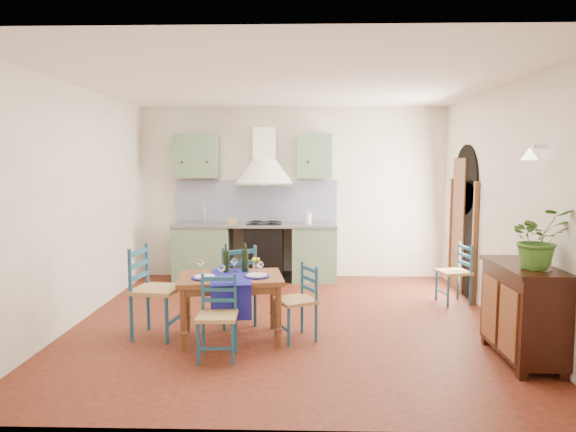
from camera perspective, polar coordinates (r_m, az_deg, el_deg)
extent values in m
plane|color=#3F180D|center=(6.27, 0.10, -11.66)|extent=(5.00, 5.00, 0.00)
cube|color=white|center=(8.48, 0.53, 2.62)|extent=(5.00, 0.04, 2.80)
cube|color=slate|center=(8.44, -9.43, -4.04)|extent=(0.90, 0.60, 0.88)
cube|color=slate|center=(8.29, 2.91, -4.15)|extent=(0.70, 0.60, 0.88)
cube|color=black|center=(8.31, -2.62, -4.13)|extent=(0.60, 0.58, 0.88)
cube|color=slate|center=(8.25, -3.68, -0.97)|extent=(2.60, 0.64, 0.04)
cube|color=silver|center=(8.37, -9.48, -0.98)|extent=(0.45, 0.40, 0.03)
cylinder|color=silver|center=(8.53, -9.27, 0.20)|extent=(0.02, 0.02, 0.26)
cube|color=black|center=(8.24, -2.64, -0.81)|extent=(0.55, 0.48, 0.02)
cube|color=black|center=(8.45, -3.61, -6.73)|extent=(2.60, 0.50, 0.08)
cube|color=#091353|center=(8.49, -3.53, 1.66)|extent=(2.65, 0.05, 0.68)
cube|color=slate|center=(8.46, -10.11, 6.58)|extent=(0.70, 0.34, 0.70)
cube|color=slate|center=(8.29, 2.95, 6.68)|extent=(0.55, 0.34, 0.70)
cone|color=white|center=(8.24, -2.64, 4.95)|extent=(0.96, 0.96, 0.40)
cube|color=white|center=(8.34, -2.61, 8.05)|extent=(0.36, 0.30, 0.50)
cube|color=white|center=(6.43, 22.97, 1.06)|extent=(0.04, 5.00, 2.80)
cube|color=black|center=(7.80, 18.96, -2.25)|extent=(0.03, 1.00, 1.65)
cylinder|color=black|center=(7.73, 19.17, 3.81)|extent=(0.03, 1.00, 1.00)
cube|color=brown|center=(7.29, 20.03, -2.85)|extent=(0.06, 0.06, 1.65)
cube|color=brown|center=(8.31, 17.68, -1.72)|extent=(0.06, 0.06, 1.65)
cube|color=brown|center=(7.99, 18.42, -0.92)|extent=(0.04, 0.55, 1.96)
cylinder|color=silver|center=(5.52, 26.24, 6.94)|extent=(0.15, 0.04, 0.04)
cone|color=#FFEDC6|center=(5.48, 25.25, 6.26)|extent=(0.16, 0.16, 0.12)
cube|color=white|center=(6.55, -22.33, 1.17)|extent=(0.04, 5.00, 2.80)
cube|color=white|center=(6.04, 0.11, 14.62)|extent=(5.00, 5.00, 0.01)
cube|color=brown|center=(5.54, -6.40, -6.93)|extent=(1.18, 0.88, 0.05)
cube|color=brown|center=(5.55, -6.39, -7.58)|extent=(1.06, 0.76, 0.08)
cylinder|color=brown|center=(5.36, -11.56, -11.28)|extent=(0.06, 0.06, 0.64)
cylinder|color=brown|center=(5.93, -11.11, -9.57)|extent=(0.06, 0.06, 0.64)
cylinder|color=brown|center=(5.37, -1.07, -11.13)|extent=(0.06, 0.06, 0.64)
cylinder|color=brown|center=(5.94, -1.68, -9.44)|extent=(0.06, 0.06, 0.64)
cube|color=navy|center=(5.49, -6.39, -6.74)|extent=(0.53, 0.87, 0.01)
cube|color=navy|center=(5.22, -6.33, -9.50)|extent=(0.41, 0.08, 0.38)
cylinder|color=navy|center=(5.45, -9.27, -6.76)|extent=(0.27, 0.27, 0.01)
cylinder|color=silver|center=(5.44, -9.28, -6.66)|extent=(0.22, 0.22, 0.01)
cylinder|color=navy|center=(5.45, -3.51, -6.68)|extent=(0.27, 0.27, 0.01)
cylinder|color=silver|center=(5.45, -3.51, -6.58)|extent=(0.22, 0.22, 0.01)
cylinder|color=black|center=(5.68, -6.90, -4.70)|extent=(0.07, 0.07, 0.32)
cylinder|color=black|center=(5.68, -4.79, -4.67)|extent=(0.07, 0.07, 0.32)
cylinder|color=white|center=(5.66, -3.65, -5.73)|extent=(0.05, 0.05, 0.10)
sphere|color=yellow|center=(5.65, -3.66, -4.84)|extent=(0.10, 0.10, 0.10)
cylinder|color=navy|center=(5.01, -9.96, -13.84)|extent=(0.03, 0.03, 0.41)
cylinder|color=navy|center=(5.26, -9.42, -10.63)|extent=(0.03, 0.03, 0.81)
cylinder|color=navy|center=(4.97, -6.18, -13.95)|extent=(0.03, 0.03, 0.41)
cylinder|color=navy|center=(5.22, -5.85, -10.71)|extent=(0.03, 0.03, 0.81)
cube|color=tan|center=(5.07, -7.87, -10.95)|extent=(0.39, 0.39, 0.04)
cube|color=navy|center=(5.20, -7.66, -9.25)|extent=(0.34, 0.03, 0.04)
cube|color=navy|center=(5.17, -7.68, -8.10)|extent=(0.34, 0.03, 0.04)
cube|color=navy|center=(5.14, -7.69, -6.93)|extent=(0.34, 0.03, 0.04)
cube|color=navy|center=(5.01, -8.07, -14.39)|extent=(0.32, 0.04, 0.02)
cylinder|color=navy|center=(6.39, -4.99, -9.06)|extent=(0.04, 0.04, 0.49)
cylinder|color=navy|center=(5.99, -3.68, -7.77)|extent=(0.04, 0.04, 0.95)
cylinder|color=navy|center=(6.27, -8.28, -9.40)|extent=(0.04, 0.04, 0.49)
cylinder|color=navy|center=(5.86, -7.15, -8.12)|extent=(0.04, 0.04, 0.95)
cube|color=tan|center=(6.09, -6.04, -7.31)|extent=(0.60, 0.60, 0.04)
cube|color=navy|center=(5.88, -5.41, -6.45)|extent=(0.37, 0.21, 0.05)
cube|color=navy|center=(5.86, -5.42, -5.24)|extent=(0.37, 0.21, 0.05)
cube|color=navy|center=(5.83, -5.44, -4.02)|extent=(0.37, 0.21, 0.05)
cube|color=navy|center=(6.34, -6.62, -9.69)|extent=(0.35, 0.21, 0.03)
cylinder|color=navy|center=(5.61, -13.32, -11.23)|extent=(0.04, 0.04, 0.51)
cylinder|color=navy|center=(5.71, -17.08, -8.48)|extent=(0.04, 0.04, 1.00)
cylinder|color=navy|center=(5.96, -11.75, -10.16)|extent=(0.04, 0.04, 0.51)
cylinder|color=navy|center=(6.05, -15.33, -7.60)|extent=(0.04, 0.04, 1.00)
cube|color=tan|center=(5.79, -14.40, -7.92)|extent=(0.53, 0.53, 0.04)
cube|color=navy|center=(5.84, -16.23, -6.45)|extent=(0.09, 0.42, 0.05)
cube|color=navy|center=(5.82, -16.26, -5.17)|extent=(0.09, 0.42, 0.05)
cube|color=navy|center=(5.79, -16.30, -3.88)|extent=(0.09, 0.42, 0.05)
cube|color=navy|center=(5.80, -12.50, -11.21)|extent=(0.09, 0.40, 0.03)
cylinder|color=navy|center=(5.69, -1.38, -11.30)|extent=(0.03, 0.03, 0.41)
cylinder|color=navy|center=(5.78, 1.57, -9.01)|extent=(0.03, 0.03, 0.81)
cylinder|color=navy|center=(5.42, 0.08, -12.22)|extent=(0.03, 0.03, 0.41)
cylinder|color=navy|center=(5.50, 3.15, -9.79)|extent=(0.03, 0.03, 0.81)
cube|color=tan|center=(5.56, 0.85, -9.37)|extent=(0.51, 0.51, 0.04)
cube|color=navy|center=(5.60, 2.35, -8.06)|extent=(0.18, 0.31, 0.04)
cube|color=navy|center=(5.58, 2.35, -6.99)|extent=(0.18, 0.31, 0.04)
cube|color=navy|center=(5.56, 2.36, -5.90)|extent=(0.18, 0.31, 0.04)
cube|color=navy|center=(5.57, -0.67, -12.19)|extent=(0.17, 0.30, 0.02)
cylinder|color=navy|center=(7.41, 16.16, -7.45)|extent=(0.03, 0.03, 0.41)
cylinder|color=navy|center=(7.52, 18.40, -5.79)|extent=(0.03, 0.03, 0.81)
cylinder|color=navy|center=(7.13, 17.36, -8.02)|extent=(0.03, 0.03, 0.41)
cylinder|color=navy|center=(7.25, 19.67, -6.27)|extent=(0.03, 0.03, 0.81)
cube|color=tan|center=(7.30, 17.93, -5.94)|extent=(0.45, 0.45, 0.04)
cube|color=navy|center=(7.36, 19.06, -5.00)|extent=(0.10, 0.34, 0.04)
cube|color=navy|center=(7.34, 19.09, -4.17)|extent=(0.10, 0.34, 0.04)
cube|color=navy|center=(7.32, 19.12, -3.34)|extent=(0.10, 0.34, 0.04)
cube|color=navy|center=(7.28, 16.73, -8.07)|extent=(0.10, 0.32, 0.02)
cube|color=black|center=(5.45, 24.67, -9.55)|extent=(0.45, 1.00, 0.82)
cube|color=black|center=(5.36, 24.87, -5.16)|extent=(0.50, 1.05, 0.04)
cube|color=brown|center=(5.17, 23.27, -10.78)|extent=(0.02, 0.38, 0.63)
cube|color=brown|center=(5.59, 21.51, -9.47)|extent=(0.02, 0.38, 0.63)
cube|color=black|center=(5.14, 24.56, -15.77)|extent=(0.08, 0.08, 0.08)
cube|color=black|center=(5.91, 21.16, -12.76)|extent=(0.08, 0.08, 0.08)
cube|color=black|center=(5.28, 28.19, -15.34)|extent=(0.08, 0.08, 0.08)
cube|color=black|center=(6.03, 24.37, -12.50)|extent=(0.08, 0.08, 0.08)
imported|color=#376820|center=(5.15, 26.04, -2.25)|extent=(0.54, 0.48, 0.56)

